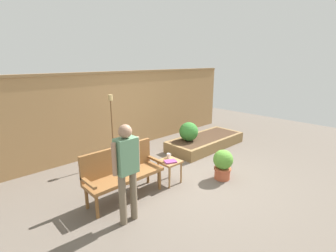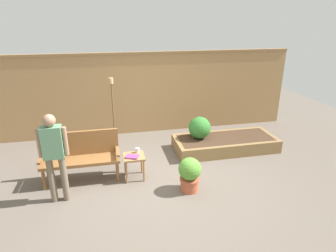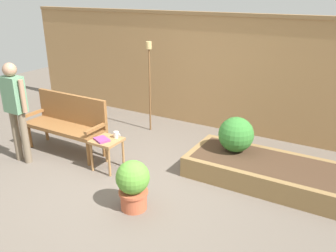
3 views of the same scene
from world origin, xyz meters
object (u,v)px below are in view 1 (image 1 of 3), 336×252
object	(u,v)px
garden_bench	(122,169)
book_on_table	(170,161)
shrub_near_bench	(189,132)
tiki_torch	(112,117)
cup_on_table	(169,156)
potted_boxwood	(223,163)
person_by_bench	(127,166)
side_table	(170,165)

from	to	relation	value
garden_bench	book_on_table	distance (m)	0.99
shrub_near_bench	tiki_torch	world-z (taller)	tiki_torch
cup_on_table	potted_boxwood	distance (m)	1.15
shrub_near_bench	tiki_torch	xyz separation A→B (m)	(-1.94, 0.68, 0.59)
potted_boxwood	book_on_table	bearing A→B (deg)	148.91
garden_bench	potted_boxwood	world-z (taller)	garden_bench
garden_bench	potted_boxwood	size ratio (longest dim) A/B	2.25
shrub_near_bench	person_by_bench	world-z (taller)	person_by_bench
tiki_torch	garden_bench	bearing A→B (deg)	-115.64
tiki_torch	person_by_bench	size ratio (longest dim) A/B	1.08
side_table	cup_on_table	world-z (taller)	cup_on_table
cup_on_table	potted_boxwood	world-z (taller)	potted_boxwood
cup_on_table	shrub_near_bench	world-z (taller)	shrub_near_bench
potted_boxwood	tiki_torch	xyz separation A→B (m)	(-1.23, 2.28, 0.80)
potted_boxwood	tiki_torch	size ratio (longest dim) A/B	0.38
garden_bench	tiki_torch	world-z (taller)	tiki_torch
side_table	person_by_bench	distance (m)	1.50
side_table	potted_boxwood	distance (m)	1.13
garden_bench	potted_boxwood	xyz separation A→B (m)	(1.92, -0.86, -0.20)
shrub_near_bench	potted_boxwood	bearing A→B (deg)	-113.91
garden_bench	cup_on_table	xyz separation A→B (m)	(1.08, -0.09, -0.02)
book_on_table	person_by_bench	distance (m)	1.41
book_on_table	shrub_near_bench	size ratio (longest dim) A/B	0.45
side_table	person_by_bench	world-z (taller)	person_by_bench
cup_on_table	tiki_torch	size ratio (longest dim) A/B	0.07
potted_boxwood	person_by_bench	xyz separation A→B (m)	(-2.25, 0.18, 0.58)
person_by_bench	book_on_table	bearing A→B (deg)	17.40
cup_on_table	potted_boxwood	size ratio (longest dim) A/B	0.18
garden_bench	cup_on_table	distance (m)	1.08
garden_bench	book_on_table	xyz separation A→B (m)	(0.95, -0.27, -0.05)
side_table	person_by_bench	xyz separation A→B (m)	(-1.32, -0.46, 0.54)
person_by_bench	potted_boxwood	bearing A→B (deg)	-4.62
garden_bench	shrub_near_bench	distance (m)	2.73
potted_boxwood	shrub_near_bench	bearing A→B (deg)	66.09
book_on_table	potted_boxwood	size ratio (longest dim) A/B	0.36
shrub_near_bench	tiki_torch	bearing A→B (deg)	160.58
side_table	shrub_near_bench	size ratio (longest dim) A/B	0.93
person_by_bench	garden_bench	bearing A→B (deg)	63.66
tiki_torch	cup_on_table	bearing A→B (deg)	-75.55
side_table	tiki_torch	distance (m)	1.83
book_on_table	shrub_near_bench	world-z (taller)	shrub_near_bench
book_on_table	tiki_torch	xyz separation A→B (m)	(-0.26, 1.70, 0.66)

